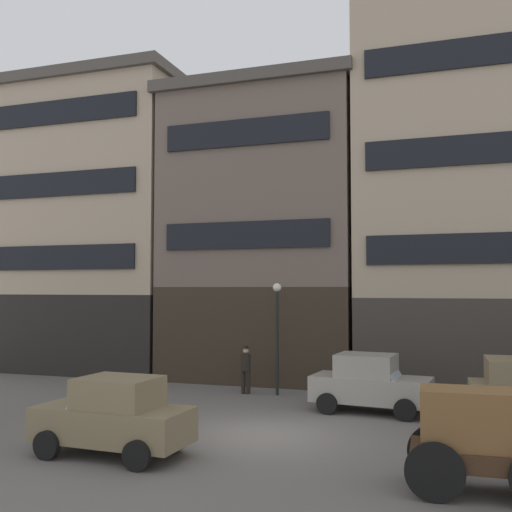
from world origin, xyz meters
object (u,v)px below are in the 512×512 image
(sedan_parked_curb, at_px, (114,416))
(streetlamp_curbside, at_px, (277,322))
(cargo_wagon, at_px, (486,434))
(sedan_light, at_px, (370,383))
(pedestrian_officer, at_px, (246,367))

(sedan_parked_curb, relative_size, streetlamp_curbside, 0.91)
(sedan_parked_curb, height_order, streetlamp_curbside, streetlamp_curbside)
(cargo_wagon, relative_size, sedan_light, 0.77)
(sedan_light, bearing_deg, cargo_wagon, -65.60)
(sedan_parked_curb, distance_m, streetlamp_curbside, 9.09)
(sedan_parked_curb, relative_size, pedestrian_officer, 2.10)
(cargo_wagon, bearing_deg, sedan_parked_curb, 179.45)
(cargo_wagon, bearing_deg, sedan_light, 114.40)
(sedan_light, height_order, streetlamp_curbside, streetlamp_curbside)
(sedan_light, xyz_separation_m, sedan_parked_curb, (-5.05, -6.84, 0.00))
(cargo_wagon, distance_m, pedestrian_officer, 11.88)
(cargo_wagon, distance_m, streetlamp_curbside, 11.29)
(pedestrian_officer, bearing_deg, sedan_parked_curb, -91.32)
(sedan_light, bearing_deg, pedestrian_officer, 158.87)
(pedestrian_officer, bearing_deg, streetlamp_curbside, 4.61)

